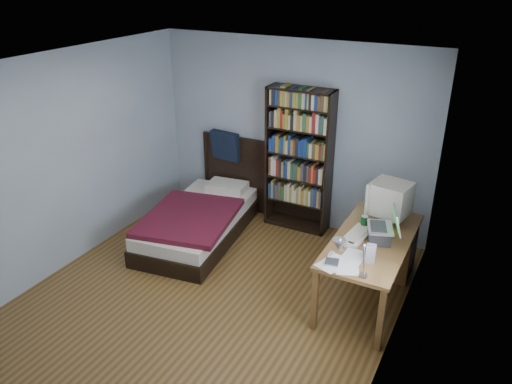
{
  "coord_description": "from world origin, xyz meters",
  "views": [
    {
      "loc": [
        2.5,
        -3.75,
        3.35
      ],
      "look_at": [
        0.25,
        0.58,
        1.08
      ],
      "focal_mm": 35.0,
      "sensor_mm": 36.0,
      "label": 1
    }
  ],
  "objects_px": {
    "desk_lamp": "(343,248)",
    "bookshelf": "(299,160)",
    "soda_can": "(364,222)",
    "speaker": "(371,254)",
    "desk": "(380,245)",
    "crt_monitor": "(390,199)",
    "keyboard": "(357,236)",
    "laptop": "(381,232)",
    "bed": "(202,217)"
  },
  "relations": [
    {
      "from": "desk_lamp",
      "to": "bookshelf",
      "type": "bearing_deg",
      "value": 121.0
    },
    {
      "from": "speaker",
      "to": "keyboard",
      "type": "bearing_deg",
      "value": 113.85
    },
    {
      "from": "desk",
      "to": "bed",
      "type": "relative_size",
      "value": 0.75
    },
    {
      "from": "desk",
      "to": "crt_monitor",
      "type": "distance_m",
      "value": 0.57
    },
    {
      "from": "laptop",
      "to": "crt_monitor",
      "type": "bearing_deg",
      "value": 96.38
    },
    {
      "from": "laptop",
      "to": "keyboard",
      "type": "height_order",
      "value": "laptop"
    },
    {
      "from": "crt_monitor",
      "to": "soda_can",
      "type": "height_order",
      "value": "crt_monitor"
    },
    {
      "from": "keyboard",
      "to": "laptop",
      "type": "bearing_deg",
      "value": 15.33
    },
    {
      "from": "desk",
      "to": "crt_monitor",
      "type": "height_order",
      "value": "crt_monitor"
    },
    {
      "from": "speaker",
      "to": "bed",
      "type": "xyz_separation_m",
      "value": [
        -2.44,
        0.78,
        -0.56
      ]
    },
    {
      "from": "crt_monitor",
      "to": "bookshelf",
      "type": "xyz_separation_m",
      "value": [
        -1.36,
        0.66,
        -0.02
      ]
    },
    {
      "from": "desk_lamp",
      "to": "speaker",
      "type": "bearing_deg",
      "value": 82.08
    },
    {
      "from": "soda_can",
      "to": "bookshelf",
      "type": "relative_size",
      "value": 0.07
    },
    {
      "from": "bed",
      "to": "crt_monitor",
      "type": "bearing_deg",
      "value": 3.38
    },
    {
      "from": "desk_lamp",
      "to": "keyboard",
      "type": "height_order",
      "value": "desk_lamp"
    },
    {
      "from": "laptop",
      "to": "soda_can",
      "type": "bearing_deg",
      "value": 138.52
    },
    {
      "from": "speaker",
      "to": "soda_can",
      "type": "bearing_deg",
      "value": 102.24
    },
    {
      "from": "speaker",
      "to": "soda_can",
      "type": "distance_m",
      "value": 0.68
    },
    {
      "from": "keyboard",
      "to": "speaker",
      "type": "xyz_separation_m",
      "value": [
        0.25,
        -0.39,
        0.07
      ]
    },
    {
      "from": "desk",
      "to": "crt_monitor",
      "type": "bearing_deg",
      "value": 57.19
    },
    {
      "from": "keyboard",
      "to": "speaker",
      "type": "distance_m",
      "value": 0.47
    },
    {
      "from": "bookshelf",
      "to": "bed",
      "type": "relative_size",
      "value": 0.9
    },
    {
      "from": "crt_monitor",
      "to": "desk",
      "type": "bearing_deg",
      "value": -122.81
    },
    {
      "from": "keyboard",
      "to": "speaker",
      "type": "relative_size",
      "value": 2.73
    },
    {
      "from": "laptop",
      "to": "bed",
      "type": "xyz_separation_m",
      "value": [
        -2.44,
        0.36,
        -0.58
      ]
    },
    {
      "from": "crt_monitor",
      "to": "speaker",
      "type": "relative_size",
      "value": 2.57
    },
    {
      "from": "laptop",
      "to": "bed",
      "type": "relative_size",
      "value": 0.19
    },
    {
      "from": "keyboard",
      "to": "speaker",
      "type": "bearing_deg",
      "value": -50.28
    },
    {
      "from": "keyboard",
      "to": "bed",
      "type": "relative_size",
      "value": 0.23
    },
    {
      "from": "soda_can",
      "to": "desk",
      "type": "bearing_deg",
      "value": 58.12
    },
    {
      "from": "crt_monitor",
      "to": "soda_can",
      "type": "bearing_deg",
      "value": -122.04
    },
    {
      "from": "crt_monitor",
      "to": "bed",
      "type": "height_order",
      "value": "crt_monitor"
    },
    {
      "from": "bed",
      "to": "desk_lamp",
      "type": "bearing_deg",
      "value": -30.98
    },
    {
      "from": "laptop",
      "to": "bookshelf",
      "type": "xyz_separation_m",
      "value": [
        -1.41,
        1.16,
        0.13
      ]
    },
    {
      "from": "desk",
      "to": "bookshelf",
      "type": "height_order",
      "value": "bookshelf"
    },
    {
      "from": "laptop",
      "to": "desk_lamp",
      "type": "height_order",
      "value": "desk_lamp"
    },
    {
      "from": "speaker",
      "to": "bookshelf",
      "type": "bearing_deg",
      "value": 122.95
    },
    {
      "from": "soda_can",
      "to": "bookshelf",
      "type": "bearing_deg",
      "value": 141.0
    },
    {
      "from": "desk_lamp",
      "to": "bed",
      "type": "height_order",
      "value": "desk_lamp"
    },
    {
      "from": "laptop",
      "to": "desk_lamp",
      "type": "relative_size",
      "value": 0.72
    },
    {
      "from": "laptop",
      "to": "bed",
      "type": "bearing_deg",
      "value": 171.62
    },
    {
      "from": "bookshelf",
      "to": "laptop",
      "type": "bearing_deg",
      "value": -39.43
    },
    {
      "from": "speaker",
      "to": "crt_monitor",
      "type": "bearing_deg",
      "value": 85.03
    },
    {
      "from": "crt_monitor",
      "to": "soda_can",
      "type": "xyz_separation_m",
      "value": [
        -0.18,
        -0.29,
        -0.19
      ]
    },
    {
      "from": "desk",
      "to": "speaker",
      "type": "height_order",
      "value": "speaker"
    },
    {
      "from": "bed",
      "to": "desk",
      "type": "bearing_deg",
      "value": 2.22
    },
    {
      "from": "soda_can",
      "to": "crt_monitor",
      "type": "bearing_deg",
      "value": 57.96
    },
    {
      "from": "crt_monitor",
      "to": "bookshelf",
      "type": "height_order",
      "value": "bookshelf"
    },
    {
      "from": "crt_monitor",
      "to": "laptop",
      "type": "bearing_deg",
      "value": -83.62
    },
    {
      "from": "crt_monitor",
      "to": "bed",
      "type": "xyz_separation_m",
      "value": [
        -2.38,
        -0.14,
        -0.73
      ]
    }
  ]
}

